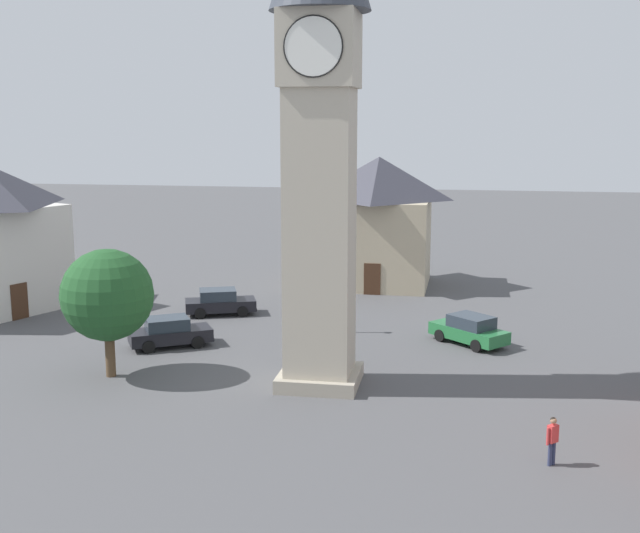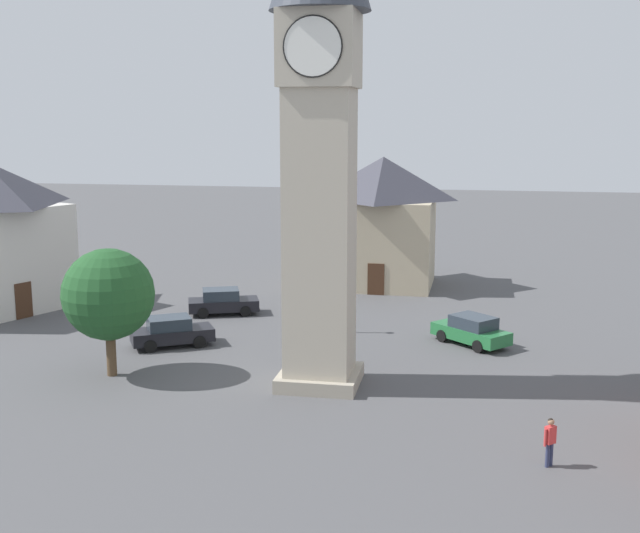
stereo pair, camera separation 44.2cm
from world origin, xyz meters
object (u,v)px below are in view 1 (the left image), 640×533
at_px(car_blue_kerb, 170,332).
at_px(car_silver_kerb, 220,302).
at_px(car_red_corner, 469,330).
at_px(pedestrian, 553,437).
at_px(tree, 107,295).
at_px(lamp_post, 314,277).
at_px(clock_tower, 320,74).
at_px(building_corner_back, 379,220).

height_order(car_blue_kerb, car_silver_kerb, same).
xyz_separation_m(car_blue_kerb, car_red_corner, (15.03, 3.09, 0.00)).
xyz_separation_m(pedestrian, tree, (-18.54, 6.34, 2.73)).
height_order(car_silver_kerb, tree, tree).
bearing_deg(car_silver_kerb, lamp_post, -25.55).
xyz_separation_m(car_silver_kerb, lamp_post, (6.19, -2.96, 2.29)).
bearing_deg(pedestrian, lamp_post, 125.34).
relative_size(car_silver_kerb, lamp_post, 0.99).
relative_size(clock_tower, car_silver_kerb, 5.06).
bearing_deg(building_corner_back, car_red_corner, -66.45).
xyz_separation_m(car_silver_kerb, car_red_corner, (14.49, -3.89, 0.00)).
bearing_deg(building_corner_back, car_silver_kerb, -129.30).
height_order(car_red_corner, tree, tree).
bearing_deg(car_blue_kerb, pedestrian, -32.75).
xyz_separation_m(pedestrian, building_corner_back, (-8.72, 28.50, 3.54)).
bearing_deg(lamp_post, car_red_corner, -6.37).
bearing_deg(car_red_corner, lamp_post, 173.63).
xyz_separation_m(tree, building_corner_back, (9.82, 22.16, 0.81)).
distance_m(clock_tower, car_red_corner, 15.95).
bearing_deg(car_blue_kerb, lamp_post, 30.82).
height_order(clock_tower, lamp_post, clock_tower).
bearing_deg(car_silver_kerb, tree, -97.03).
bearing_deg(building_corner_back, pedestrian, -72.99).
distance_m(car_blue_kerb, lamp_post, 8.16).
relative_size(car_blue_kerb, car_red_corner, 1.05).
bearing_deg(building_corner_back, tree, -113.91).
bearing_deg(lamp_post, tree, -130.46).
distance_m(clock_tower, car_blue_kerb, 15.75).
relative_size(car_silver_kerb, tree, 0.77).
distance_m(tree, lamp_post, 11.84).
distance_m(car_red_corner, building_corner_back, 15.83).
xyz_separation_m(car_red_corner, lamp_post, (-8.30, 0.93, 2.29)).
relative_size(clock_tower, car_blue_kerb, 5.11).
height_order(car_blue_kerb, tree, tree).
height_order(car_red_corner, pedestrian, pedestrian).
bearing_deg(car_red_corner, car_blue_kerb, -168.39).
xyz_separation_m(car_blue_kerb, building_corner_back, (8.88, 17.18, 3.79)).
relative_size(car_red_corner, pedestrian, 2.48).
bearing_deg(clock_tower, car_blue_kerb, 152.42).
xyz_separation_m(car_blue_kerb, tree, (-0.94, -4.98, 2.97)).
bearing_deg(car_blue_kerb, tree, -100.72).
bearing_deg(clock_tower, car_red_corner, 49.32).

